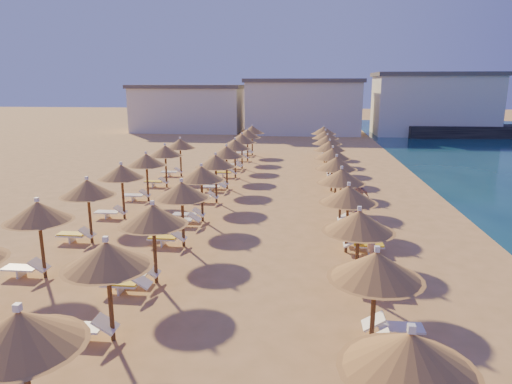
# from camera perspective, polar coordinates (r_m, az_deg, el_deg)

# --- Properties ---
(ground) EXTENTS (220.00, 220.00, 0.00)m
(ground) POSITION_cam_1_polar(r_m,az_deg,el_deg) (19.62, 0.86, -6.45)
(ground) COLOR tan
(ground) RESTS_ON ground
(hotel_blocks) EXTENTS (48.91, 9.71, 8.10)m
(hotel_blocks) POSITION_cam_1_polar(r_m,az_deg,el_deg) (63.69, 7.27, 10.62)
(hotel_blocks) COLOR silver
(hotel_blocks) RESTS_ON ground
(parasol_row_east) EXTENTS (2.34, 42.26, 2.91)m
(parasol_row_east) POSITION_cam_1_polar(r_m,az_deg,el_deg) (23.61, 10.30, 2.70)
(parasol_row_east) COLOR brown
(parasol_row_east) RESTS_ON ground
(parasol_row_west) EXTENTS (2.34, 42.26, 2.91)m
(parasol_row_west) POSITION_cam_1_polar(r_m,az_deg,el_deg) (24.05, -5.89, 3.04)
(parasol_row_west) COLOR brown
(parasol_row_west) RESTS_ON ground
(parasol_row_inland) EXTENTS (2.34, 24.11, 2.91)m
(parasol_row_inland) POSITION_cam_1_polar(r_m,az_deg,el_deg) (23.53, -16.46, 2.33)
(parasol_row_inland) COLOR brown
(parasol_row_inland) RESTS_ON ground
(loungers) EXTENTS (13.75, 40.48, 0.66)m
(loungers) POSITION_cam_1_polar(r_m,az_deg,el_deg) (23.69, -1.24, -2.07)
(loungers) COLOR white
(loungers) RESTS_ON ground
(beachgoer_c) EXTENTS (1.09, 0.72, 1.72)m
(beachgoer_c) POSITION_cam_1_polar(r_m,az_deg,el_deg) (24.54, 12.79, -0.61)
(beachgoer_c) COLOR tan
(beachgoer_c) RESTS_ON ground
(beachgoer_a) EXTENTS (0.40, 0.60, 1.62)m
(beachgoer_a) POSITION_cam_1_polar(r_m,az_deg,el_deg) (18.25, 14.17, -5.72)
(beachgoer_a) COLOR tan
(beachgoer_a) RESTS_ON ground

